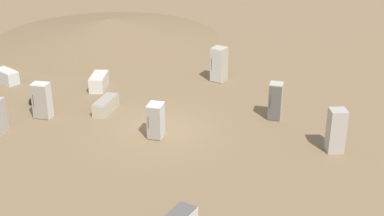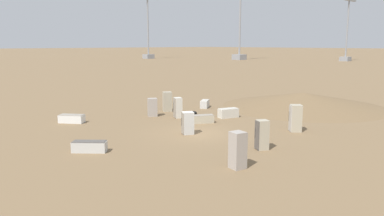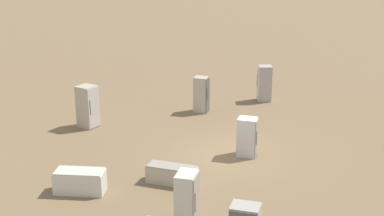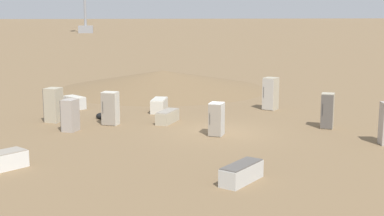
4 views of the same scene
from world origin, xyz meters
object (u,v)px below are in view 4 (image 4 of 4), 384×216
at_px(discarded_fridge_1, 216,119).
at_px(discarded_fridge_5, 327,111).
at_px(discarded_fridge_4, 271,94).
at_px(discarded_fridge_0, 159,105).
at_px(discarded_fridge_6, 242,173).
at_px(discarded_fridge_8, 110,108).
at_px(discarded_fridge_10, 167,117).
at_px(discarded_fridge_11, 75,102).
at_px(discarded_fridge_9, 0,161).
at_px(scrap_tire, 105,116).
at_px(discarded_fridge_7, 70,115).
at_px(discarded_fridge_3, 54,105).

bearing_deg(discarded_fridge_1, discarded_fridge_5, -146.83).
bearing_deg(discarded_fridge_5, discarded_fridge_4, -49.70).
relative_size(discarded_fridge_0, discarded_fridge_1, 1.17).
distance_m(discarded_fridge_6, discarded_fridge_8, 10.99).
bearing_deg(discarded_fridge_6, discarded_fridge_10, -38.43).
height_order(discarded_fridge_6, discarded_fridge_11, discarded_fridge_11).
relative_size(discarded_fridge_4, discarded_fridge_9, 0.95).
xyz_separation_m(discarded_fridge_9, scrap_tire, (-9.12, 3.80, -0.20)).
height_order(discarded_fridge_8, scrap_tire, discarded_fridge_8).
height_order(discarded_fridge_6, discarded_fridge_8, discarded_fridge_8).
xyz_separation_m(discarded_fridge_9, discarded_fridge_11, (-12.48, 2.05, 0.04)).
bearing_deg(discarded_fridge_0, scrap_tire, 39.56).
bearing_deg(discarded_fridge_7, discarded_fridge_9, -171.77).
xyz_separation_m(discarded_fridge_0, discarded_fridge_10, (3.10, 0.10, -0.07)).
relative_size(discarded_fridge_3, discarded_fridge_8, 1.06).
height_order(discarded_fridge_0, discarded_fridge_5, discarded_fridge_5).
bearing_deg(discarded_fridge_11, discarded_fridge_10, -80.74).
height_order(discarded_fridge_6, scrap_tire, discarded_fridge_6).
xyz_separation_m(discarded_fridge_0, discarded_fridge_5, (5.68, 7.68, 0.48)).
relative_size(discarded_fridge_5, discarded_fridge_10, 0.95).
distance_m(discarded_fridge_4, discarded_fridge_5, 5.51).
distance_m(discarded_fridge_5, discarded_fridge_11, 14.69).
height_order(discarded_fridge_8, discarded_fridge_10, discarded_fridge_8).
distance_m(discarded_fridge_3, discarded_fridge_11, 4.04).
height_order(discarded_fridge_4, discarded_fridge_5, discarded_fridge_4).
relative_size(discarded_fridge_5, discarded_fridge_9, 0.87).
bearing_deg(discarded_fridge_8, discarded_fridge_6, 137.51).
distance_m(discarded_fridge_4, discarded_fridge_10, 7.01).
relative_size(discarded_fridge_5, discarded_fridge_6, 0.95).
height_order(discarded_fridge_0, discarded_fridge_3, discarded_fridge_3).
xyz_separation_m(discarded_fridge_1, discarded_fridge_4, (-6.03, 4.51, 0.18)).
height_order(discarded_fridge_5, discarded_fridge_9, discarded_fridge_5).
height_order(discarded_fridge_8, discarded_fridge_11, discarded_fridge_8).
bearing_deg(discarded_fridge_3, discarded_fridge_6, -120.06).
xyz_separation_m(discarded_fridge_8, discarded_fridge_10, (-0.01, 2.90, -0.52)).
xyz_separation_m(discarded_fridge_6, scrap_tire, (-11.93, -4.44, -0.19)).
distance_m(discarded_fridge_7, discarded_fridge_9, 6.55).
xyz_separation_m(discarded_fridge_6, discarded_fridge_7, (-8.98, -6.10, 0.45)).
xyz_separation_m(discarded_fridge_4, discarded_fridge_9, (10.16, -13.37, -0.62)).
xyz_separation_m(discarded_fridge_11, scrap_tire, (3.36, 1.75, -0.24)).
height_order(discarded_fridge_3, discarded_fridge_5, discarded_fridge_3).
relative_size(discarded_fridge_8, discarded_fridge_9, 0.85).
bearing_deg(discarded_fridge_4, discarded_fridge_8, 60.07).
bearing_deg(discarded_fridge_6, discarded_fridge_4, -67.14).
bearing_deg(discarded_fridge_10, discarded_fridge_1, -29.86).
height_order(discarded_fridge_6, discarded_fridge_10, discarded_fridge_10).
height_order(discarded_fridge_3, discarded_fridge_8, discarded_fridge_3).
bearing_deg(discarded_fridge_11, discarded_fridge_5, -66.27).
distance_m(discarded_fridge_0, discarded_fridge_6, 13.33).
distance_m(discarded_fridge_0, scrap_tire, 3.36).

